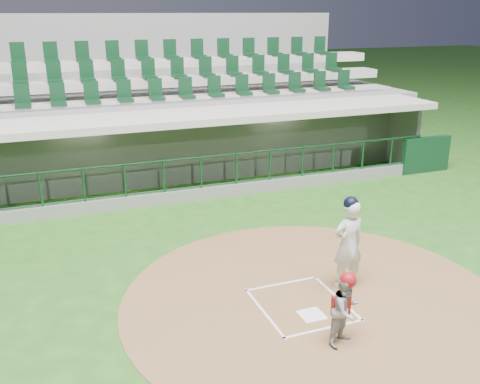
% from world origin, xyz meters
% --- Properties ---
extents(ground, '(120.00, 120.00, 0.00)m').
position_xyz_m(ground, '(0.00, 0.00, 0.00)').
color(ground, '#204E16').
rests_on(ground, ground).
extents(dirt_circle, '(7.20, 7.20, 0.01)m').
position_xyz_m(dirt_circle, '(0.30, -0.20, 0.01)').
color(dirt_circle, brown).
rests_on(dirt_circle, ground).
extents(home_plate, '(0.43, 0.43, 0.02)m').
position_xyz_m(home_plate, '(0.00, -0.70, 0.02)').
color(home_plate, white).
rests_on(home_plate, dirt_circle).
extents(batter_box_chalk, '(1.55, 1.80, 0.01)m').
position_xyz_m(batter_box_chalk, '(0.00, -0.30, 0.02)').
color(batter_box_chalk, white).
rests_on(batter_box_chalk, ground).
extents(dugout_structure, '(16.40, 3.70, 3.00)m').
position_xyz_m(dugout_structure, '(0.02, 7.83, 0.96)').
color(dugout_structure, gray).
rests_on(dugout_structure, ground).
extents(seating_deck, '(17.00, 6.72, 5.15)m').
position_xyz_m(seating_deck, '(0.00, 10.91, 1.42)').
color(seating_deck, slate).
rests_on(seating_deck, ground).
extents(batter, '(0.87, 0.87, 1.86)m').
position_xyz_m(batter, '(1.14, 0.04, 0.94)').
color(batter, silver).
rests_on(batter, dirt_circle).
extents(catcher, '(0.71, 0.64, 1.27)m').
position_xyz_m(catcher, '(0.11, -1.59, 0.63)').
color(catcher, '#96959B').
rests_on(catcher, dirt_circle).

